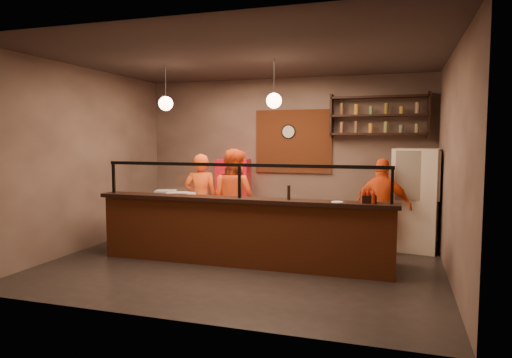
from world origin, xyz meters
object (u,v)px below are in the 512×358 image
(pizza_dough, at_px, (312,206))
(fridge, at_px, (416,200))
(cook_left, at_px, (201,200))
(wall_clock, at_px, (289,132))
(cook_mid, at_px, (234,198))
(condiment_caddy, at_px, (368,199))
(cook_right, at_px, (382,207))
(red_cooler, at_px, (233,195))
(pepper_mill, at_px, (289,193))

(pizza_dough, bearing_deg, fridge, 42.18)
(cook_left, height_order, pizza_dough, cook_left)
(wall_clock, bearing_deg, pizza_dough, -67.72)
(cook_mid, bearing_deg, cook_left, 20.72)
(condiment_caddy, bearing_deg, wall_clock, 123.43)
(condiment_caddy, bearing_deg, pizza_dough, 151.99)
(cook_right, bearing_deg, red_cooler, -11.77)
(cook_left, relative_size, condiment_caddy, 8.43)
(wall_clock, bearing_deg, pepper_mill, -76.41)
(wall_clock, height_order, cook_right, wall_clock)
(cook_right, relative_size, fridge, 0.91)
(cook_right, distance_m, pizza_dough, 1.39)
(cook_left, height_order, fridge, fridge)
(wall_clock, xyz_separation_m, fridge, (2.50, -0.84, -1.21))
(red_cooler, relative_size, pizza_dough, 2.78)
(pizza_dough, bearing_deg, wall_clock, 112.28)
(cook_left, relative_size, cook_mid, 0.95)
(wall_clock, bearing_deg, fridge, -18.64)
(fridge, xyz_separation_m, red_cooler, (-3.61, 0.53, -0.13))
(cook_mid, height_order, red_cooler, cook_mid)
(cook_right, height_order, pizza_dough, cook_right)
(pepper_mill, bearing_deg, cook_right, 47.84)
(pizza_dough, xyz_separation_m, pepper_mill, (-0.27, -0.48, 0.26))
(fridge, xyz_separation_m, condiment_caddy, (-0.70, -1.89, 0.22))
(fridge, height_order, pepper_mill, fridge)
(fridge, height_order, red_cooler, fridge)
(cook_right, distance_m, pepper_mill, 1.95)
(cook_mid, bearing_deg, pepper_mill, 159.52)
(cook_left, distance_m, pizza_dough, 2.29)
(cook_left, height_order, cook_mid, cook_mid)
(cook_right, bearing_deg, cook_mid, 13.13)
(fridge, bearing_deg, condiment_caddy, -100.04)
(red_cooler, distance_m, condiment_caddy, 3.80)
(pizza_dough, height_order, condiment_caddy, condiment_caddy)
(cook_mid, xyz_separation_m, fridge, (3.11, 0.78, 0.00))
(wall_clock, xyz_separation_m, condiment_caddy, (1.80, -2.73, -0.98))
(cook_right, bearing_deg, fridge, -132.39)
(cook_right, xyz_separation_m, pepper_mill, (-1.29, -1.42, 0.35))
(red_cooler, height_order, pizza_dough, red_cooler)
(red_cooler, distance_m, pepper_mill, 3.04)
(fridge, bearing_deg, cook_right, -128.71)
(cook_left, bearing_deg, red_cooler, -114.46)
(cook_right, height_order, fridge, fridge)
(fridge, distance_m, pizza_dough, 2.12)
(cook_mid, relative_size, pepper_mill, 8.42)
(cook_left, distance_m, condiment_caddy, 3.27)
(red_cooler, xyz_separation_m, condiment_caddy, (2.91, -2.42, 0.35))
(red_cooler, xyz_separation_m, pizza_dough, (2.04, -1.96, 0.14))
(cook_left, height_order, red_cooler, cook_left)
(wall_clock, height_order, pizza_dough, wall_clock)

